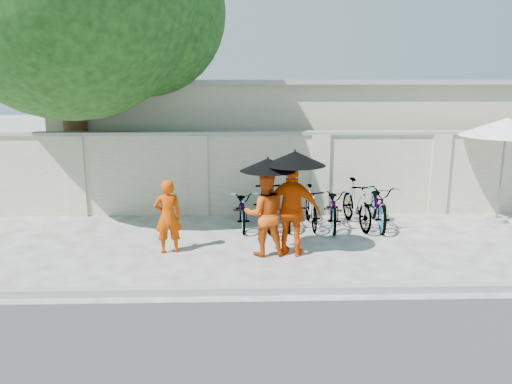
{
  "coord_description": "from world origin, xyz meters",
  "views": [
    {
      "loc": [
        0.06,
        -9.06,
        3.32
      ],
      "look_at": [
        0.34,
        0.78,
        1.1
      ],
      "focal_mm": 35.0,
      "sensor_mm": 36.0,
      "label": 1
    }
  ],
  "objects_px": {
    "monk_right": "(293,210)",
    "patio_umbrella": "(507,128)",
    "monk_left": "(168,217)",
    "monk_center": "(265,214)"
  },
  "relations": [
    {
      "from": "monk_center",
      "to": "patio_umbrella",
      "type": "distance_m",
      "value": 6.21
    },
    {
      "from": "monk_left",
      "to": "monk_center",
      "type": "height_order",
      "value": "monk_center"
    },
    {
      "from": "monk_right",
      "to": "monk_left",
      "type": "bearing_deg",
      "value": 12.8
    },
    {
      "from": "monk_left",
      "to": "patio_umbrella",
      "type": "height_order",
      "value": "patio_umbrella"
    },
    {
      "from": "patio_umbrella",
      "to": "monk_left",
      "type": "bearing_deg",
      "value": -165.56
    },
    {
      "from": "monk_right",
      "to": "patio_umbrella",
      "type": "xyz_separation_m",
      "value": [
        5.13,
        2.16,
        1.34
      ]
    },
    {
      "from": "monk_center",
      "to": "patio_umbrella",
      "type": "height_order",
      "value": "patio_umbrella"
    },
    {
      "from": "monk_center",
      "to": "patio_umbrella",
      "type": "xyz_separation_m",
      "value": [
        5.66,
        2.13,
        1.42
      ]
    },
    {
      "from": "monk_left",
      "to": "monk_right",
      "type": "bearing_deg",
      "value": 162.36
    },
    {
      "from": "monk_center",
      "to": "monk_left",
      "type": "bearing_deg",
      "value": -11.22
    }
  ]
}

